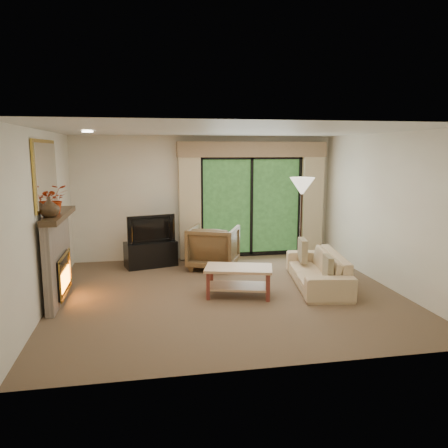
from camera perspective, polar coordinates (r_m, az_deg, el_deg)
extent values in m
plane|color=brown|center=(7.20, 0.44, -9.06)|extent=(5.50, 5.50, 0.00)
plane|color=silver|center=(6.83, 0.47, 12.09)|extent=(5.50, 5.50, 0.00)
plane|color=#F1E3CE|center=(9.34, -2.45, 3.43)|extent=(5.00, 0.00, 5.00)
plane|color=#F1E3CE|center=(4.50, 6.48, -3.36)|extent=(5.00, 0.00, 5.00)
plane|color=#F1E3CE|center=(6.93, -22.49, 0.53)|extent=(0.00, 5.00, 5.00)
plane|color=#F1E3CE|center=(7.89, 20.49, 1.68)|extent=(0.00, 5.00, 5.00)
cube|color=#CEB990|center=(9.15, -4.48, 2.65)|extent=(0.45, 0.18, 2.35)
cube|color=#CEB990|center=(9.81, 11.43, 2.96)|extent=(0.45, 0.18, 2.35)
cube|color=#9B7B5A|center=(9.34, 3.80, 9.69)|extent=(3.20, 0.24, 0.32)
cube|color=black|center=(8.89, -9.54, -3.88)|extent=(1.08, 0.69, 0.50)
imported|color=black|center=(8.78, -9.63, -0.55)|extent=(0.95, 0.36, 0.55)
imported|color=brown|center=(8.61, -1.38, -3.02)|extent=(1.19, 1.20, 0.84)
imported|color=#D3B489|center=(7.70, 12.12, -5.81)|extent=(1.08, 2.06, 0.57)
cube|color=brown|center=(7.12, 13.42, -5.46)|extent=(0.15, 0.36, 0.35)
cube|color=brown|center=(8.13, 10.23, -3.38)|extent=(0.18, 0.43, 0.41)
imported|color=#412F1D|center=(6.64, -21.85, 2.08)|extent=(0.31, 0.31, 0.29)
imported|color=#AB300C|center=(6.98, -21.32, 3.04)|extent=(0.47, 0.43, 0.43)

